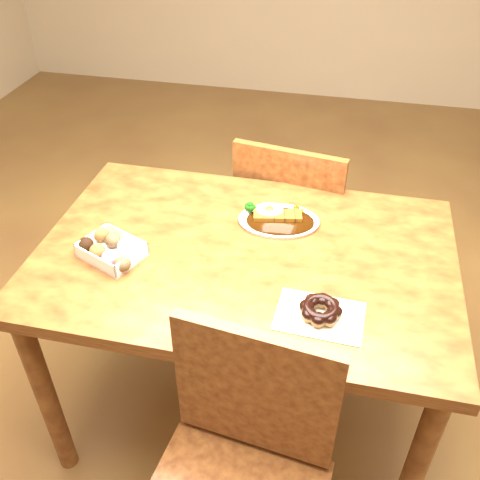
% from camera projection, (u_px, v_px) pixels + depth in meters
% --- Properties ---
extents(ground, '(6.00, 6.00, 0.00)m').
position_uv_depth(ground, '(244.00, 407.00, 2.01)').
color(ground, brown).
rests_on(ground, ground).
extents(table, '(1.20, 0.80, 0.75)m').
position_uv_depth(table, '(245.00, 277.00, 1.61)').
color(table, '#431B0D').
rests_on(table, ground).
extents(chair_far, '(0.48, 0.48, 0.87)m').
position_uv_depth(chair_far, '(293.00, 225.00, 2.11)').
color(chair_far, '#431B0D').
rests_on(chair_far, ground).
extents(katsu_curry_plate, '(0.26, 0.20, 0.05)m').
position_uv_depth(katsu_curry_plate, '(277.00, 218.00, 1.66)').
color(katsu_curry_plate, white).
rests_on(katsu_curry_plate, table).
extents(donut_box, '(0.20, 0.18, 0.05)m').
position_uv_depth(donut_box, '(110.00, 249.00, 1.52)').
color(donut_box, white).
rests_on(donut_box, table).
extents(pon_de_ring, '(0.23, 0.16, 0.04)m').
position_uv_depth(pon_de_ring, '(320.00, 310.00, 1.33)').
color(pon_de_ring, silver).
rests_on(pon_de_ring, table).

